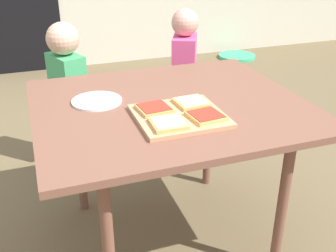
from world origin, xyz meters
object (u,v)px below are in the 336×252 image
object	(u,v)px
pizza_slice_near_left	(168,123)
dining_table	(170,117)
child_right	(184,74)
plate_white_left	(97,101)
garden_hose_coil	(237,56)
cutting_board	(179,116)
pizza_slice_far_left	(154,108)
pizza_slice_far_right	(191,102)
child_left	(68,86)
pizza_slice_near_right	(206,116)

from	to	relation	value
pizza_slice_near_left	dining_table	bearing A→B (deg)	68.87
pizza_slice_near_left	child_right	size ratio (longest dim) A/B	0.13
plate_white_left	garden_hose_coil	xyz separation A→B (m)	(2.10, 2.55, -0.71)
cutting_board	garden_hose_coil	xyz separation A→B (m)	(1.83, 2.82, -0.71)
cutting_board	garden_hose_coil	distance (m)	3.44
cutting_board	pizza_slice_far_left	size ratio (longest dim) A/B	2.51
cutting_board	pizza_slice_far_right	distance (m)	0.11
cutting_board	pizza_slice_near_left	bearing A→B (deg)	-133.38
pizza_slice_far_right	pizza_slice_far_left	xyz separation A→B (m)	(-0.16, -0.01, 0.00)
dining_table	pizza_slice_near_left	world-z (taller)	pizza_slice_near_left
child_right	garden_hose_coil	size ratio (longest dim) A/B	2.23
cutting_board	child_left	size ratio (longest dim) A/B	0.37
child_right	pizza_slice_far_right	bearing A→B (deg)	-109.96
dining_table	cutting_board	world-z (taller)	cutting_board
child_left	child_right	distance (m)	0.73
pizza_slice_near_right	dining_table	bearing A→B (deg)	106.72
pizza_slice_far_right	child_left	bearing A→B (deg)	113.39
child_left	garden_hose_coil	distance (m)	2.86
cutting_board	child_right	distance (m)	1.05
garden_hose_coil	child_left	bearing A→B (deg)	-140.02
cutting_board	child_left	xyz separation A→B (m)	(-0.33, 1.02, -0.19)
dining_table	pizza_slice_near_right	size ratio (longest dim) A/B	8.31
child_left	child_right	world-z (taller)	child_right
cutting_board	pizza_slice_far_right	bearing A→B (deg)	43.20
child_left	child_right	bearing A→B (deg)	-4.90
plate_white_left	child_right	xyz separation A→B (m)	(0.68, 0.68, -0.17)
pizza_slice_far_left	child_right	xyz separation A→B (m)	(0.48, 0.89, -0.20)
pizza_slice_far_left	garden_hose_coil	xyz separation A→B (m)	(1.91, 2.75, -0.73)
plate_white_left	garden_hose_coil	world-z (taller)	plate_white_left
dining_table	pizza_slice_far_right	world-z (taller)	pizza_slice_far_right
cutting_board	pizza_slice_near_left	distance (m)	0.11
child_left	pizza_slice_far_right	bearing A→B (deg)	-66.61
cutting_board	child_right	world-z (taller)	child_right
pizza_slice_near_right	child_left	xyz separation A→B (m)	(-0.41, 1.09, -0.21)
pizza_slice_far_left	child_left	xyz separation A→B (m)	(-0.24, 0.95, -0.21)
child_right	cutting_board	bearing A→B (deg)	-112.74
pizza_slice_far_right	child_left	world-z (taller)	child_left
cutting_board	garden_hose_coil	world-z (taller)	cutting_board
dining_table	pizza_slice_near_right	world-z (taller)	pizza_slice_near_right
dining_table	pizza_slice_near_right	bearing A→B (deg)	-73.28
dining_table	child_left	size ratio (longest dim) A/B	1.24
pizza_slice_near_right	garden_hose_coil	world-z (taller)	pizza_slice_near_right
plate_white_left	child_left	bearing A→B (deg)	93.80
pizza_slice_far_left	pizza_slice_near_left	size ratio (longest dim) A/B	1.06
child_right	plate_white_left	bearing A→B (deg)	-134.76
plate_white_left	pizza_slice_far_left	bearing A→B (deg)	-46.72
cutting_board	pizza_slice_far_left	distance (m)	0.11
pizza_slice_far_left	pizza_slice_near_right	world-z (taller)	same
pizza_slice_far_right	plate_white_left	size ratio (longest dim) A/B	0.61
dining_table	pizza_slice_near_right	xyz separation A→B (m)	(0.07, -0.22, 0.09)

